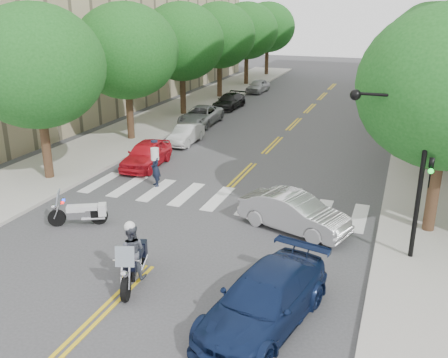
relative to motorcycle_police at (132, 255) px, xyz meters
The scene contains 25 objects.
ground 1.39m from the motorcycle_police, 90.07° to the left, with size 140.00×140.00×0.00m, color #38383A.
sidewalk_left 24.92m from the motorcycle_police, 112.42° to the left, with size 5.00×60.00×0.15m, color #9E9991.
sidewalk_right 24.92m from the motorcycle_police, 67.58° to the left, with size 5.00×60.00×0.15m, color #9E9991.
tree_l_0 12.17m from the motorcycle_police, 141.41° to the left, with size 6.40×6.40×8.45m.
tree_l_1 18.01m from the motorcycle_police, 120.36° to the left, with size 6.40×6.40×8.45m.
tree_l_2 25.08m from the motorcycle_police, 110.92° to the left, with size 6.40×6.40×8.45m.
tree_l_3 32.58m from the motorcycle_police, 105.84° to the left, with size 6.40×6.40×8.45m.
tree_l_4 40.27m from the motorcycle_police, 102.71° to the left, with size 6.40×6.40×8.45m.
tree_l_5 48.06m from the motorcycle_police, 100.60° to the left, with size 6.40×6.40×8.45m.
tree_r_1 18.01m from the motorcycle_police, 59.65° to the left, with size 6.40×6.40×8.45m.
tree_r_2 25.08m from the motorcycle_police, 69.09° to the left, with size 6.40×6.40×8.45m.
tree_r_3 32.58m from the motorcycle_police, 74.17° to the left, with size 6.40×6.40×8.45m.
tree_r_4 40.27m from the motorcycle_police, 77.29° to the left, with size 6.40×6.40×8.45m.
tree_r_5 48.06m from the motorcycle_police, 79.40° to the left, with size 6.40×6.40×8.45m.
traffic_signal_pole 9.37m from the motorcycle_police, 30.36° to the left, with size 2.82×0.42×6.00m.
motorcycle_police is the anchor object (origin of this frame).
motorcycle_parked 5.10m from the motorcycle_police, 142.48° to the left, with size 2.14×1.33×1.49m.
officer_standing 8.73m from the motorcycle_police, 112.86° to the left, with size 0.66×0.44×1.82m, color black.
convertible 6.76m from the motorcycle_police, 54.87° to the left, with size 1.52×4.37×1.44m, color #B5B5B7.
sedan_blue 4.53m from the motorcycle_police, ahead, with size 2.10×5.17×1.50m, color #0F1D41.
parked_car_a 11.76m from the motorcycle_police, 116.48° to the left, with size 1.66×4.13×1.41m, color red.
parked_car_b 16.38m from the motorcycle_police, 108.52° to the left, with size 1.23×3.53×1.16m, color silver.
parked_car_c 21.51m from the motorcycle_police, 107.04° to the left, with size 2.16×4.69×1.30m, color gray.
parked_car_d 27.41m from the motorcycle_police, 103.29° to the left, with size 1.70×4.18×1.21m, color black.
parked_car_e 35.59m from the motorcycle_police, 100.20° to the left, with size 1.47×3.65×1.25m, color #ACACB1.
Camera 1 is at (7.46, -13.00, 8.38)m, focal length 40.00 mm.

